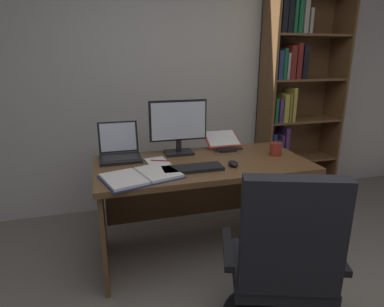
% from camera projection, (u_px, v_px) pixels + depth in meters
% --- Properties ---
extents(wall_back, '(5.41, 0.12, 2.79)m').
position_uv_depth(wall_back, '(190.00, 68.00, 3.22)').
color(wall_back, beige).
rests_on(wall_back, ground).
extents(desk, '(1.57, 0.77, 0.75)m').
position_uv_depth(desk, '(200.00, 184.00, 2.54)').
color(desk, brown).
rests_on(desk, ground).
extents(bookshelf, '(0.85, 0.34, 2.14)m').
position_uv_depth(bookshelf, '(293.00, 97.00, 3.35)').
color(bookshelf, brown).
rests_on(bookshelf, ground).
extents(office_chair, '(0.70, 0.62, 1.00)m').
position_uv_depth(office_chair, '(282.00, 273.00, 1.68)').
color(office_chair, black).
rests_on(office_chair, ground).
extents(monitor, '(0.46, 0.16, 0.43)m').
position_uv_depth(monitor, '(178.00, 127.00, 2.55)').
color(monitor, black).
rests_on(monitor, desk).
extents(laptop, '(0.31, 0.32, 0.26)m').
position_uv_depth(laptop, '(120.00, 151.00, 2.48)').
color(laptop, black).
rests_on(laptop, desk).
extents(keyboard, '(0.42, 0.15, 0.02)m').
position_uv_depth(keyboard, '(193.00, 168.00, 2.23)').
color(keyboard, black).
rests_on(keyboard, desk).
extents(computer_mouse, '(0.06, 0.10, 0.04)m').
position_uv_depth(computer_mouse, '(233.00, 164.00, 2.31)').
color(computer_mouse, black).
rests_on(computer_mouse, desk).
extents(reading_stand_with_book, '(0.29, 0.28, 0.13)m').
position_uv_depth(reading_stand_with_book, '(223.00, 141.00, 2.76)').
color(reading_stand_with_book, black).
rests_on(reading_stand_with_book, desk).
extents(open_binder, '(0.55, 0.44, 0.02)m').
position_uv_depth(open_binder, '(141.00, 176.00, 2.09)').
color(open_binder, navy).
rests_on(open_binder, desk).
extents(notepad, '(0.18, 0.23, 0.01)m').
position_uv_depth(notepad, '(157.00, 162.00, 2.39)').
color(notepad, white).
rests_on(notepad, desk).
extents(pen, '(0.13, 0.06, 0.01)m').
position_uv_depth(pen, '(160.00, 161.00, 2.39)').
color(pen, maroon).
rests_on(pen, notepad).
extents(coffee_mug, '(0.09, 0.09, 0.10)m').
position_uv_depth(coffee_mug, '(276.00, 149.00, 2.55)').
color(coffee_mug, maroon).
rests_on(coffee_mug, desk).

